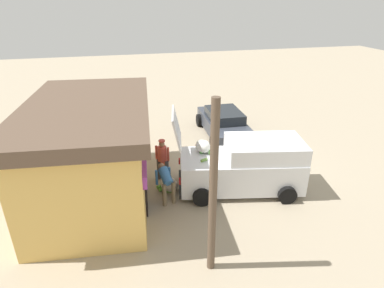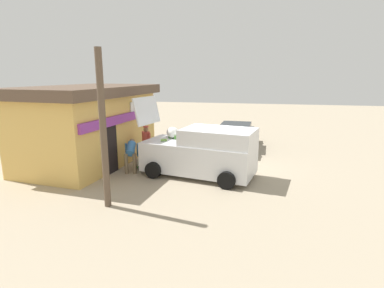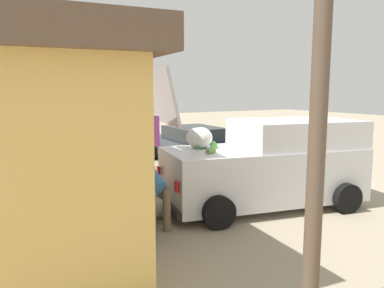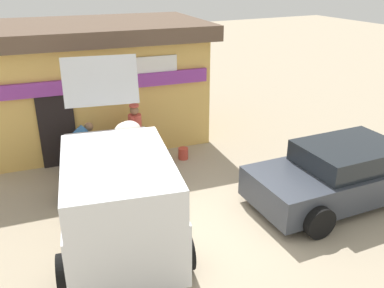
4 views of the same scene
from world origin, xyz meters
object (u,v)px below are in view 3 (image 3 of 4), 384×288
(delivery_van, at_px, (268,163))
(customer_bending, at_px, (152,187))
(storefront_bar, at_px, (3,139))
(unloaded_banana_pile, at_px, (147,207))
(vendor_standing, at_px, (129,166))
(parked_sedan, at_px, (194,146))
(paint_bucket, at_px, (120,187))

(delivery_van, relative_size, customer_bending, 3.70)
(storefront_bar, height_order, customer_bending, storefront_bar)
(customer_bending, relative_size, unloaded_banana_pile, 1.41)
(storefront_bar, xyz_separation_m, unloaded_banana_pile, (-0.31, -2.53, -1.53))
(vendor_standing, relative_size, customer_bending, 1.27)
(customer_bending, distance_m, unloaded_banana_pile, 0.91)
(storefront_bar, distance_m, unloaded_banana_pile, 2.97)
(storefront_bar, relative_size, parked_sedan, 1.57)
(vendor_standing, xyz_separation_m, paint_bucket, (1.26, -0.22, -0.80))
(vendor_standing, bearing_deg, paint_bucket, -9.86)
(vendor_standing, xyz_separation_m, unloaded_banana_pile, (-0.83, -0.07, -0.73))
(parked_sedan, xyz_separation_m, vendor_standing, (-3.63, 3.73, 0.33))
(vendor_standing, bearing_deg, unloaded_banana_pile, -174.99)
(storefront_bar, distance_m, delivery_van, 5.38)
(delivery_van, xyz_separation_m, vendor_standing, (1.35, 2.79, -0.01))
(storefront_bar, bearing_deg, paint_bucket, -56.44)
(customer_bending, relative_size, paint_bucket, 4.22)
(unloaded_banana_pile, bearing_deg, vendor_standing, 5.01)
(delivery_van, height_order, vendor_standing, delivery_van)
(delivery_van, relative_size, paint_bucket, 15.62)
(vendor_standing, distance_m, customer_bending, 1.50)
(parked_sedan, bearing_deg, vendor_standing, 134.18)
(vendor_standing, relative_size, paint_bucket, 5.36)
(storefront_bar, bearing_deg, unloaded_banana_pile, -96.95)
(storefront_bar, distance_m, customer_bending, 2.71)
(parked_sedan, bearing_deg, delivery_van, 169.31)
(customer_bending, xyz_separation_m, paint_bucket, (2.75, -0.33, -0.67))
(customer_bending, bearing_deg, unloaded_banana_pile, -15.53)
(parked_sedan, bearing_deg, storefront_bar, 123.81)
(storefront_bar, height_order, unloaded_banana_pile, storefront_bar)
(delivery_van, relative_size, unloaded_banana_pile, 5.21)
(storefront_bar, relative_size, customer_bending, 5.43)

